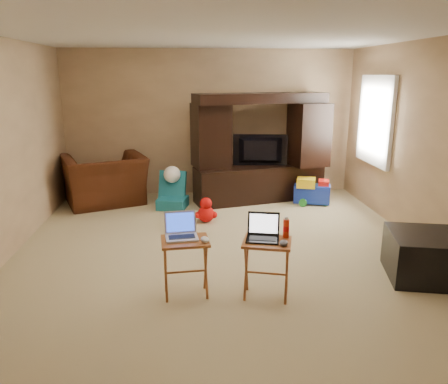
{
  "coord_description": "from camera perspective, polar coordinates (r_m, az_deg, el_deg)",
  "views": [
    {
      "loc": [
        -0.4,
        -4.92,
        2.09
      ],
      "look_at": [
        0.0,
        -0.2,
        0.8
      ],
      "focal_mm": 35.0,
      "sensor_mm": 36.0,
      "label": 1
    }
  ],
  "objects": [
    {
      "name": "floor",
      "position": [
        5.36,
        -0.18,
        -7.71
      ],
      "size": [
        5.5,
        5.5,
        0.0
      ],
      "primitive_type": "plane",
      "color": "beige",
      "rests_on": "ground"
    },
    {
      "name": "ceiling",
      "position": [
        4.96,
        -0.21,
        19.97
      ],
      "size": [
        5.5,
        5.5,
        0.0
      ],
      "primitive_type": "plane",
      "rotation": [
        3.14,
        0.0,
        0.0
      ],
      "color": "silver",
      "rests_on": "ground"
    },
    {
      "name": "wall_back",
      "position": [
        7.73,
        -1.86,
        8.98
      ],
      "size": [
        5.0,
        0.0,
        5.0
      ],
      "primitive_type": "plane",
      "rotation": [
        1.57,
        0.0,
        0.0
      ],
      "color": "tan",
      "rests_on": "ground"
    },
    {
      "name": "wall_front",
      "position": [
        2.36,
        5.24,
        -5.66
      ],
      "size": [
        5.0,
        0.0,
        5.0
      ],
      "primitive_type": "plane",
      "rotation": [
        -1.57,
        0.0,
        0.0
      ],
      "color": "tan",
      "rests_on": "ground"
    },
    {
      "name": "wall_right",
      "position": [
        5.78,
        25.49,
        5.38
      ],
      "size": [
        0.0,
        5.5,
        5.5
      ],
      "primitive_type": "plane",
      "rotation": [
        1.57,
        0.0,
        -1.57
      ],
      "color": "tan",
      "rests_on": "ground"
    },
    {
      "name": "window_pane",
      "position": [
        7.12,
        19.29,
        8.82
      ],
      "size": [
        0.0,
        1.2,
        1.2
      ],
      "primitive_type": "plane",
      "rotation": [
        1.57,
        0.0,
        -1.57
      ],
      "color": "white",
      "rests_on": "ground"
    },
    {
      "name": "window_frame",
      "position": [
        7.11,
        19.14,
        8.83
      ],
      "size": [
        0.06,
        1.14,
        1.34
      ],
      "primitive_type": "cube",
      "color": "white",
      "rests_on": "ground"
    },
    {
      "name": "entertainment_center",
      "position": [
        7.3,
        4.72,
        5.73
      ],
      "size": [
        2.25,
        1.06,
        1.79
      ],
      "primitive_type": "cube",
      "rotation": [
        0.0,
        0.0,
        0.25
      ],
      "color": "black",
      "rests_on": "floor"
    },
    {
      "name": "television",
      "position": [
        7.26,
        4.77,
        5.39
      ],
      "size": [
        0.92,
        0.23,
        0.52
      ],
      "primitive_type": "imported",
      "rotation": [
        0.0,
        0.0,
        3.02
      ],
      "color": "black",
      "rests_on": "entertainment_center"
    },
    {
      "name": "recliner",
      "position": [
        7.43,
        -15.29,
        1.55
      ],
      "size": [
        1.55,
        1.47,
        0.81
      ],
      "primitive_type": "imported",
      "rotation": [
        0.0,
        0.0,
        3.52
      ],
      "color": "#42200E",
      "rests_on": "floor"
    },
    {
      "name": "child_rocker",
      "position": [
        7.0,
        -6.77,
        0.23
      ],
      "size": [
        0.55,
        0.59,
        0.58
      ],
      "primitive_type": null,
      "rotation": [
        0.0,
        0.0,
        -0.25
      ],
      "color": "#176B81",
      "rests_on": "floor"
    },
    {
      "name": "plush_toy",
      "position": [
        6.32,
        -2.37,
        -2.33
      ],
      "size": [
        0.34,
        0.28,
        0.37
      ],
      "primitive_type": null,
      "color": "red",
      "rests_on": "floor"
    },
    {
      "name": "push_toy",
      "position": [
        7.35,
        11.42,
        0.19
      ],
      "size": [
        0.69,
        0.58,
        0.44
      ],
      "primitive_type": null,
      "rotation": [
        0.0,
        0.0,
        -0.3
      ],
      "color": "#1631B5",
      "rests_on": "floor"
    },
    {
      "name": "ottoman",
      "position": [
        5.09,
        24.85,
        -7.6
      ],
      "size": [
        0.89,
        0.89,
        0.48
      ],
      "primitive_type": "cube",
      "rotation": [
        0.0,
        0.0,
        -0.23
      ],
      "color": "black",
      "rests_on": "floor"
    },
    {
      "name": "tray_table_left",
      "position": [
        4.26,
        -5.02,
        -9.85
      ],
      "size": [
        0.47,
        0.39,
        0.58
      ],
      "primitive_type": "cube",
      "rotation": [
        0.0,
        0.0,
        0.08
      ],
      "color": "brown",
      "rests_on": "floor"
    },
    {
      "name": "tray_table_right",
      "position": [
        4.23,
        5.55,
        -10.03
      ],
      "size": [
        0.52,
        0.46,
        0.58
      ],
      "primitive_type": "cube",
      "rotation": [
        0.0,
        0.0,
        -0.27
      ],
      "color": "#9A5825",
      "rests_on": "floor"
    },
    {
      "name": "laptop_left",
      "position": [
        4.13,
        -5.57,
        -4.54
      ],
      "size": [
        0.33,
        0.28,
        0.24
      ],
      "primitive_type": "cube",
      "rotation": [
        0.0,
        0.0,
        0.11
      ],
      "color": "silver",
      "rests_on": "tray_table_left"
    },
    {
      "name": "laptop_right",
      "position": [
        4.09,
        5.1,
        -4.74
      ],
      "size": [
        0.35,
        0.32,
        0.24
      ],
      "primitive_type": "cube",
      "rotation": [
        0.0,
        0.0,
        -0.23
      ],
      "color": "black",
      "rests_on": "tray_table_right"
    },
    {
      "name": "mouse_left",
      "position": [
        4.08,
        -2.51,
        -6.21
      ],
      "size": [
        0.1,
        0.13,
        0.05
      ],
      "primitive_type": "ellipsoid",
      "rotation": [
        0.0,
        0.0,
        0.2
      ],
      "color": "silver",
      "rests_on": "tray_table_left"
    },
    {
      "name": "mouse_right",
      "position": [
        4.03,
        7.81,
        -6.61
      ],
      "size": [
        0.1,
        0.13,
        0.05
      ],
      "primitive_type": "ellipsoid",
      "rotation": [
        0.0,
        0.0,
        -0.28
      ],
      "color": "#414045",
      "rests_on": "tray_table_right"
    },
    {
      "name": "water_bottle",
      "position": [
        4.2,
        8.11,
        -4.74
      ],
      "size": [
        0.06,
        0.06,
        0.18
      ],
      "primitive_type": "cylinder",
      "color": "red",
      "rests_on": "tray_table_right"
    }
  ]
}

